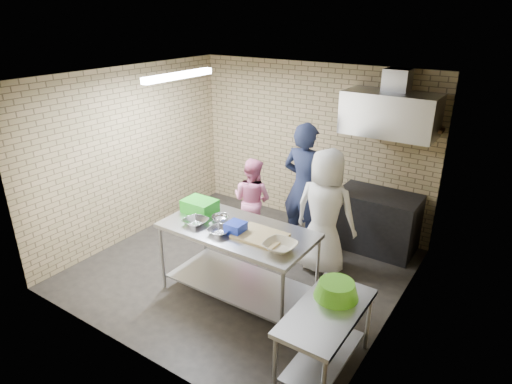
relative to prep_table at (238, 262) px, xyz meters
The scene contains 26 objects.
floor 0.77m from the prep_table, 120.33° to the left, with size 4.20×4.20×0.00m, color black.
ceiling 2.30m from the prep_table, 120.33° to the left, with size 4.20×4.20×0.00m, color black.
back_wall 2.68m from the prep_table, 96.90° to the left, with size 4.20×0.06×2.70m, color tan.
front_wall 1.74m from the prep_table, 101.65° to the right, with size 4.20×0.06×2.70m, color tan.
left_wall 2.61m from the prep_table, 167.77° to the left, with size 0.06×4.00×2.70m, color tan.
right_wall 2.06m from the prep_table, 16.19° to the left, with size 0.06×4.00×2.70m, color tan.
prep_table is the anchor object (origin of this frame).
side_counter 1.61m from the prep_table, 21.17° to the right, with size 0.60×1.20×0.75m, color silver.
stove 2.41m from the prep_table, 64.30° to the left, with size 1.20×0.70×0.90m, color black.
range_hood 2.94m from the prep_table, 64.80° to the left, with size 1.30×0.60×0.60m, color silver.
hood_duct 3.32m from the prep_table, 66.21° to the left, with size 0.35×0.30×0.30m, color #A5A8AD.
wall_shelf 3.11m from the prep_table, 60.84° to the left, with size 0.80×0.20×0.04m, color #3F2B19.
fluorescent_fixture 2.58m from the prep_table, 158.23° to the left, with size 0.10×1.25×0.08m, color white.
green_crate 0.91m from the prep_table, behind, with size 0.43×0.32×0.17m, color green.
blue_tub 0.56m from the prep_table, 63.43° to the right, with size 0.21×0.21×0.14m, color #1A32C4.
cutting_board 0.61m from the prep_table, ahead, with size 0.59×0.45×0.03m, color tan.
mixing_bowl_a 0.75m from the prep_table, 158.20° to the right, with size 0.30×0.30×0.07m, color #ACAEB3.
mixing_bowl_b 0.60m from the prep_table, behind, with size 0.23×0.23×0.07m, color #B6B8BD.
mixing_bowl_c 0.57m from the prep_table, 114.44° to the right, with size 0.28×0.28×0.07m, color #BABBC1.
ceramic_bowl 0.89m from the prep_table, 12.09° to the right, with size 0.37×0.37×0.09m, color beige.
green_basin 1.55m from the prep_table, 12.57° to the right, with size 0.46×0.46×0.17m, color #59C626, non-canonical shape.
bottle_red 3.07m from the prep_table, 65.57° to the left, with size 0.07×0.07×0.18m, color #B22619.
bottle_green 3.23m from the prep_table, 58.20° to the left, with size 0.06×0.06×0.15m, color green.
man_navy 1.66m from the prep_table, 86.81° to the left, with size 0.72×0.47×1.98m, color black.
woman_pink 1.53m from the prep_table, 117.34° to the left, with size 0.66×0.52×1.36m, color pink.
woman_white 1.39m from the prep_table, 61.42° to the left, with size 0.87×0.57×1.79m, color silver.
Camera 1 is at (3.17, -4.39, 3.45)m, focal length 30.80 mm.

